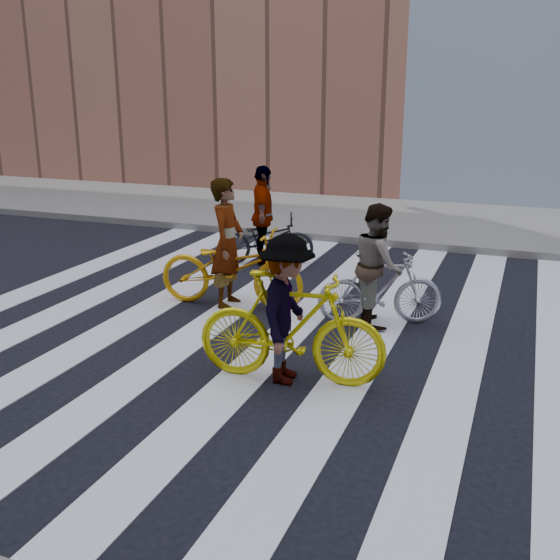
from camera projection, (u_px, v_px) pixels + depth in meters
The scene contains 11 objects.
ground at pixel (255, 323), 8.90m from camera, with size 100.00×100.00×0.00m, color black.
sidewalk_far at pixel (379, 219), 15.59m from camera, with size 100.00×5.00×0.15m, color gray.
zebra_crosswalk at pixel (255, 323), 8.89m from camera, with size 8.25×10.00×0.01m.
bike_yellow_left at pixel (231, 268), 9.46m from camera, with size 0.75×2.15×1.13m, color orange.
bike_silver_mid at pixel (380, 288), 8.74m from camera, with size 0.47×1.67×1.00m, color #AAABB4.
bike_yellow_right at pixel (291, 328), 6.98m from camera, with size 0.58×2.05×1.23m, color yellow.
bike_dark_rear at pixel (266, 239), 11.76m from camera, with size 0.60×1.73×0.91m, color black.
rider_left at pixel (227, 243), 9.37m from camera, with size 0.68×0.45×1.87m, color slate.
rider_mid at pixel (378, 265), 8.66m from camera, with size 0.80×0.62×1.64m, color slate.
rider_right at pixel (287, 310), 6.94m from camera, with size 1.05×0.60×1.63m, color slate.
rider_rear at pixel (263, 216), 11.66m from camera, with size 1.04×0.43×1.77m, color slate.
Camera 1 is at (3.33, -7.68, 3.08)m, focal length 42.00 mm.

